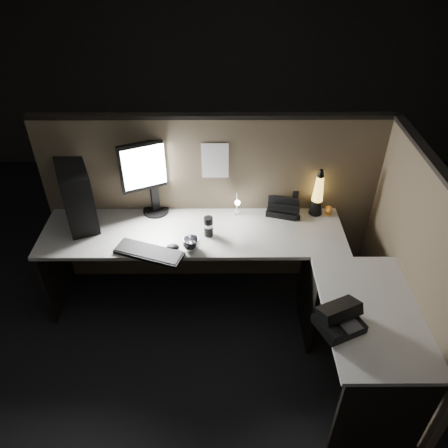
{
  "coord_description": "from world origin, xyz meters",
  "views": [
    {
      "loc": [
        0.07,
        -2.01,
        2.78
      ],
      "look_at": [
        0.09,
        0.35,
        0.99
      ],
      "focal_mm": 35.0,
      "sensor_mm": 36.0,
      "label": 1
    }
  ],
  "objects_px": {
    "keyboard": "(149,253)",
    "desk_phone": "(338,318)",
    "monitor": "(152,171)",
    "lava_lamp": "(318,196)",
    "pc_tower": "(77,195)"
  },
  "relations": [
    {
      "from": "keyboard",
      "to": "desk_phone",
      "type": "distance_m",
      "value": 1.37
    },
    {
      "from": "monitor",
      "to": "lava_lamp",
      "type": "xyz_separation_m",
      "value": [
        1.28,
        -0.04,
        -0.21
      ]
    },
    {
      "from": "monitor",
      "to": "keyboard",
      "type": "xyz_separation_m",
      "value": [
        0.01,
        -0.53,
        -0.36
      ]
    },
    {
      "from": "keyboard",
      "to": "monitor",
      "type": "bearing_deg",
      "value": 111.05
    },
    {
      "from": "monitor",
      "to": "desk_phone",
      "type": "height_order",
      "value": "monitor"
    },
    {
      "from": "lava_lamp",
      "to": "monitor",
      "type": "bearing_deg",
      "value": 178.23
    },
    {
      "from": "pc_tower",
      "to": "lava_lamp",
      "type": "bearing_deg",
      "value": -19.32
    },
    {
      "from": "keyboard",
      "to": "pc_tower",
      "type": "bearing_deg",
      "value": 164.6
    },
    {
      "from": "pc_tower",
      "to": "keyboard",
      "type": "bearing_deg",
      "value": -57.23
    },
    {
      "from": "monitor",
      "to": "desk_phone",
      "type": "distance_m",
      "value": 1.73
    },
    {
      "from": "monitor",
      "to": "lava_lamp",
      "type": "bearing_deg",
      "value": -25.74
    },
    {
      "from": "lava_lamp",
      "to": "desk_phone",
      "type": "xyz_separation_m",
      "value": [
        -0.07,
        -1.14,
        -0.11
      ]
    },
    {
      "from": "keyboard",
      "to": "lava_lamp",
      "type": "relative_size",
      "value": 1.24
    },
    {
      "from": "monitor",
      "to": "keyboard",
      "type": "distance_m",
      "value": 0.64
    },
    {
      "from": "pc_tower",
      "to": "desk_phone",
      "type": "relative_size",
      "value": 1.52
    }
  ]
}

